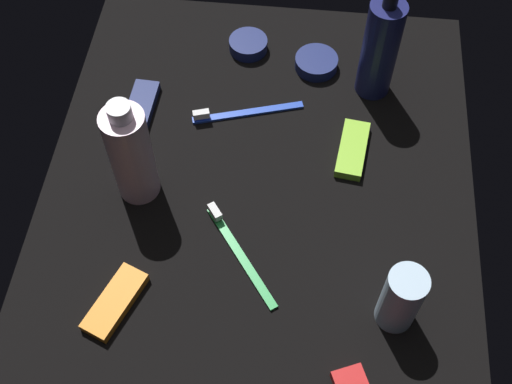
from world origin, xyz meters
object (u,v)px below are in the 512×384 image
at_px(snack_bar_navy, 141,107).
at_px(snack_bar_lime, 352,149).
at_px(cream_tin_left, 316,63).
at_px(lotion_bottle, 380,49).
at_px(bodywash_bottle, 131,154).
at_px(toothbrush_blue, 241,112).
at_px(deodorant_stick, 401,299).
at_px(toothbrush_green, 237,249).
at_px(snack_bar_orange, 115,302).
at_px(cream_tin_right, 248,45).

relative_size(snack_bar_navy, snack_bar_lime, 1.00).
bearing_deg(cream_tin_left, lotion_bottle, -111.24).
bearing_deg(bodywash_bottle, snack_bar_lime, -72.53).
bearing_deg(lotion_bottle, toothbrush_blue, 111.00).
bearing_deg(deodorant_stick, snack_bar_navy, 52.31).
xyz_separation_m(toothbrush_green, snack_bar_navy, (0.24, 0.18, 0.00)).
distance_m(toothbrush_green, snack_bar_lime, 0.24).
height_order(bodywash_bottle, snack_bar_lime, bodywash_bottle).
relative_size(bodywash_bottle, snack_bar_navy, 1.79).
bearing_deg(snack_bar_lime, snack_bar_orange, 140.03).
bearing_deg(bodywash_bottle, cream_tin_left, -42.34).
height_order(lotion_bottle, bodywash_bottle, lotion_bottle).
distance_m(deodorant_stick, cream_tin_right, 0.53).
xyz_separation_m(snack_bar_lime, cream_tin_left, (0.17, 0.07, 0.00)).
height_order(lotion_bottle, snack_bar_orange, lotion_bottle).
bearing_deg(deodorant_stick, snack_bar_lime, 13.21).
distance_m(bodywash_bottle, snack_bar_orange, 0.20).
bearing_deg(snack_bar_orange, toothbrush_blue, 1.35).
distance_m(snack_bar_orange, cream_tin_left, 0.52).
bearing_deg(deodorant_stick, lotion_bottle, 4.69).
relative_size(bodywash_bottle, snack_bar_lime, 1.79).
distance_m(deodorant_stick, snack_bar_lime, 0.27).
xyz_separation_m(snack_bar_lime, snack_bar_orange, (-0.28, 0.31, 0.00)).
distance_m(toothbrush_green, snack_bar_orange, 0.18).
relative_size(lotion_bottle, snack_bar_lime, 1.93).
bearing_deg(toothbrush_green, snack_bar_orange, 122.52).
bearing_deg(deodorant_stick, cream_tin_right, 27.82).
bearing_deg(toothbrush_green, bodywash_bottle, 60.07).
bearing_deg(snack_bar_orange, bodywash_bottle, 23.58).
xyz_separation_m(bodywash_bottle, cream_tin_left, (0.27, -0.25, -0.08)).
height_order(deodorant_stick, snack_bar_orange, deodorant_stick).
xyz_separation_m(bodywash_bottle, cream_tin_right, (0.30, -0.13, -0.08)).
xyz_separation_m(lotion_bottle, toothbrush_blue, (-0.08, 0.21, -0.08)).
bearing_deg(bodywash_bottle, toothbrush_green, -119.93).
height_order(toothbrush_blue, cream_tin_right, same).
bearing_deg(snack_bar_lime, cream_tin_right, 49.40).
bearing_deg(cream_tin_left, cream_tin_right, 76.04).
bearing_deg(cream_tin_left, snack_bar_orange, 152.16).
relative_size(snack_bar_navy, cream_tin_right, 1.58).
relative_size(toothbrush_green, snack_bar_navy, 1.46).
xyz_separation_m(toothbrush_blue, snack_bar_orange, (-0.34, 0.13, 0.00)).
bearing_deg(toothbrush_green, cream_tin_right, 4.06).
height_order(toothbrush_green, snack_bar_orange, toothbrush_green).
relative_size(snack_bar_navy, cream_tin_left, 1.45).
height_order(snack_bar_navy, cream_tin_right, cream_tin_right).
bearing_deg(lotion_bottle, snack_bar_orange, 141.43).
xyz_separation_m(lotion_bottle, toothbrush_green, (-0.32, 0.18, -0.08)).
distance_m(snack_bar_navy, cream_tin_right, 0.22).
bearing_deg(bodywash_bottle, snack_bar_navy, 10.71).
distance_m(toothbrush_blue, snack_bar_navy, 0.16).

